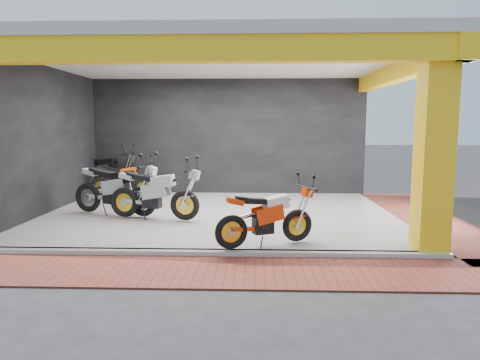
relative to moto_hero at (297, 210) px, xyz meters
name	(u,v)px	position (x,y,z in m)	size (l,w,h in m)	color
ground	(210,240)	(-1.58, 0.49, -0.68)	(80.00, 80.00, 0.00)	#2D2D30
showroom_floor	(219,215)	(-1.58, 2.49, -0.63)	(8.00, 6.00, 0.10)	silver
showroom_ceiling	(218,59)	(-1.58, 2.49, 2.92)	(8.40, 6.40, 0.20)	beige
back_wall	(227,138)	(-1.58, 5.59, 1.07)	(8.20, 0.20, 3.50)	black
left_wall	(43,142)	(-5.68, 2.49, 1.07)	(0.20, 6.20, 3.50)	black
corner_column	(434,149)	(2.17, -0.26, 1.07)	(0.50, 0.50, 3.50)	yellow
header_beam_front	(201,50)	(-1.58, -0.51, 2.62)	(8.40, 0.30, 0.40)	yellow
header_beam_right	(398,72)	(2.42, 2.49, 2.62)	(0.30, 6.40, 0.40)	yellow
floor_kerb	(203,253)	(-1.58, -0.53, -0.63)	(8.00, 0.20, 0.10)	silver
paver_front	(197,271)	(-1.58, -1.31, -0.66)	(9.00, 1.40, 0.03)	brown
paver_right	(427,218)	(3.22, 2.49, -0.66)	(1.40, 7.00, 0.03)	brown
moto_hero	(297,210)	(0.00, 0.00, 0.00)	(1.90, 0.70, 1.16)	red
moto_row_a	(185,190)	(-2.23, 1.58, 0.09)	(2.19, 0.81, 1.34)	#A2A4A9
moto_row_b	(142,186)	(-3.22, 1.93, 0.11)	(2.27, 0.84, 1.39)	#9A9CA1
moto_row_c	(144,177)	(-3.88, 4.54, 0.00)	(1.90, 0.70, 1.16)	black
moto_row_d	(124,170)	(-4.67, 5.25, 0.14)	(2.35, 0.87, 1.43)	black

